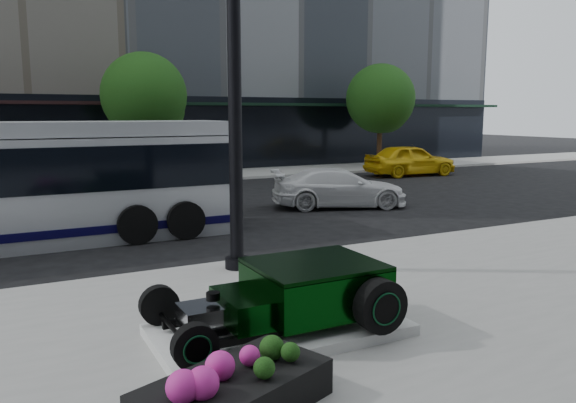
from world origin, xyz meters
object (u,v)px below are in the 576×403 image
hot_rod (301,291)px  flower_planter (234,391)px  lamppost (234,60)px  white_sedan (339,188)px  yellow_taxi (410,160)px

hot_rod → flower_planter: hot_rod is taller
lamppost → white_sedan: size_ratio=1.91×
hot_rod → flower_planter: bearing=-135.9°
hot_rod → white_sedan: 11.27m
yellow_taxi → lamppost: bearing=135.3°
lamppost → yellow_taxi: lamppost is taller
hot_rod → yellow_taxi: bearing=46.6°
hot_rod → yellow_taxi: yellow_taxi is taller
flower_planter → lamppost: bearing=67.4°
white_sedan → yellow_taxi: size_ratio=0.97×
lamppost → hot_rod: bearing=-97.2°
hot_rod → yellow_taxi: size_ratio=0.69×
flower_planter → white_sedan: white_sedan is taller
flower_planter → yellow_taxi: size_ratio=0.47×
flower_planter → white_sedan: size_ratio=0.49×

